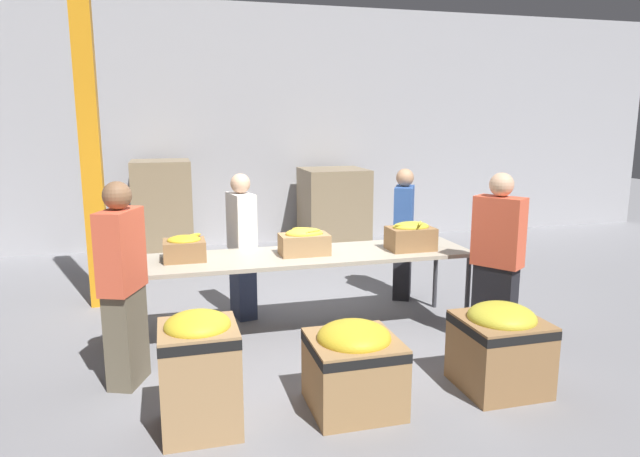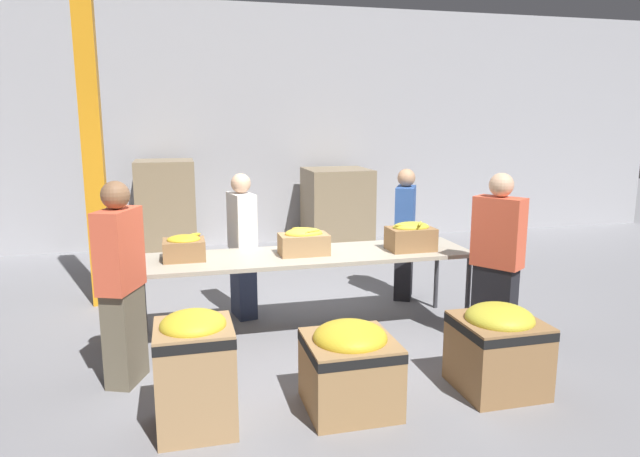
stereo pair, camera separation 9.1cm
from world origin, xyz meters
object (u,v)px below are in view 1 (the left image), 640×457
at_px(banana_box_2, 411,236).
at_px(volunteer_3, 497,262).
at_px(donation_bin_2, 500,344).
at_px(sorting_table, 307,258).
at_px(donation_bin_0, 199,368).
at_px(banana_box_1, 304,241).
at_px(pallet_stack_1, 163,210).
at_px(donation_bin_1, 354,364).
at_px(banana_box_0, 184,248).
at_px(volunteer_1, 123,286).
at_px(support_pillar, 89,132).
at_px(volunteer_0, 403,234).
at_px(pallet_stack_0, 333,209).
at_px(volunteer_2, 242,247).

height_order(banana_box_2, volunteer_3, volunteer_3).
xyz_separation_m(volunteer_3, donation_bin_2, (-0.45, -0.80, -0.45)).
distance_m(sorting_table, banana_box_2, 1.10).
bearing_deg(banana_box_2, donation_bin_0, -145.99).
bearing_deg(banana_box_1, banana_box_2, -4.27).
distance_m(banana_box_2, pallet_stack_1, 4.51).
bearing_deg(donation_bin_1, pallet_stack_1, 104.42).
relative_size(banana_box_0, banana_box_1, 0.81).
height_order(sorting_table, volunteer_1, volunteer_1).
height_order(support_pillar, pallet_stack_1, support_pillar).
relative_size(volunteer_0, pallet_stack_0, 1.18).
relative_size(volunteer_1, volunteer_3, 1.01).
xyz_separation_m(banana_box_1, pallet_stack_1, (-1.37, 3.68, -0.21)).
bearing_deg(support_pillar, volunteer_0, -10.60).
bearing_deg(pallet_stack_0, pallet_stack_1, 178.49).
bearing_deg(banana_box_0, banana_box_2, -4.07).
distance_m(volunteer_1, donation_bin_1, 1.93).
relative_size(sorting_table, volunteer_1, 1.99).
relative_size(volunteer_1, volunteer_2, 1.06).
bearing_deg(banana_box_1, pallet_stack_1, 110.38).
bearing_deg(support_pillar, banana_box_0, -56.52).
relative_size(support_pillar, pallet_stack_1, 2.64).
xyz_separation_m(sorting_table, donation_bin_0, (-1.17, -1.61, -0.32)).
height_order(banana_box_0, donation_bin_0, banana_box_0).
bearing_deg(volunteer_3, volunteer_0, -26.10).
height_order(sorting_table, donation_bin_2, sorting_table).
relative_size(donation_bin_0, donation_bin_1, 1.27).
xyz_separation_m(banana_box_0, support_pillar, (-0.93, 1.41, 1.06)).
distance_m(volunteer_0, donation_bin_1, 2.85).
bearing_deg(volunteer_2, pallet_stack_1, -175.55).
bearing_deg(banana_box_1, donation_bin_1, -90.38).
height_order(volunteer_0, volunteer_1, volunteer_1).
bearing_deg(banana_box_1, sorting_table, 23.62).
bearing_deg(banana_box_1, volunteer_3, -25.41).
xyz_separation_m(donation_bin_1, pallet_stack_1, (-1.36, 5.27, 0.39)).
xyz_separation_m(sorting_table, support_pillar, (-2.12, 1.48, 1.23)).
bearing_deg(volunteer_0, volunteer_3, 36.23).
height_order(banana_box_1, donation_bin_1, banana_box_1).
height_order(volunteer_1, pallet_stack_1, volunteer_1).
xyz_separation_m(donation_bin_1, pallet_stack_0, (1.38, 5.20, 0.30)).
height_order(donation_bin_0, support_pillar, support_pillar).
bearing_deg(volunteer_3, donation_bin_2, 116.26).
height_order(banana_box_0, donation_bin_1, banana_box_0).
bearing_deg(donation_bin_2, pallet_stack_1, 116.17).
height_order(banana_box_2, volunteer_0, volunteer_0).
height_order(donation_bin_2, pallet_stack_0, pallet_stack_0).
distance_m(sorting_table, donation_bin_2, 2.04).
relative_size(volunteer_2, donation_bin_0, 1.84).
relative_size(banana_box_1, support_pillar, 0.12).
relative_size(banana_box_0, donation_bin_2, 0.55).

